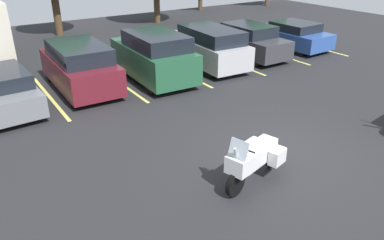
{
  "coord_description": "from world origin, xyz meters",
  "views": [
    {
      "loc": [
        -6.74,
        -6.02,
        5.06
      ],
      "look_at": [
        -1.75,
        1.65,
        0.77
      ],
      "focal_mm": 35.35,
      "sensor_mm": 36.0,
      "label": 1
    }
  ],
  "objects": [
    {
      "name": "parking_stripes",
      "position": [
        -1.37,
        7.46,
        0.0
      ],
      "size": [
        22.15,
        4.91,
        0.01
      ],
      "color": "#EAE066",
      "rests_on": "ground"
    },
    {
      "name": "car_green",
      "position": [
        -0.01,
        7.11,
        0.97
      ],
      "size": [
        2.07,
        4.44,
        1.93
      ],
      "color": "#235638",
      "rests_on": "ground"
    },
    {
      "name": "car_maroon",
      "position": [
        -2.84,
        7.67,
        0.88
      ],
      "size": [
        1.94,
        4.45,
        1.75
      ],
      "color": "maroon",
      "rests_on": "ground"
    },
    {
      "name": "car_blue",
      "position": [
        8.42,
        7.74,
        0.68
      ],
      "size": [
        2.14,
        4.32,
        1.38
      ],
      "color": "#2D519E",
      "rests_on": "ground"
    },
    {
      "name": "motorcycle_touring",
      "position": [
        -1.52,
        -0.59,
        0.63
      ],
      "size": [
        2.15,
        1.08,
        1.34
      ],
      "color": "black",
      "rests_on": "ground"
    },
    {
      "name": "car_charcoal",
      "position": [
        5.39,
        7.77,
        0.77
      ],
      "size": [
        1.84,
        4.6,
        1.57
      ],
      "color": "#38383D",
      "rests_on": "ground"
    },
    {
      "name": "ground",
      "position": [
        0.0,
        0.0,
        -0.05
      ],
      "size": [
        44.0,
        44.0,
        0.1
      ],
      "primitive_type": "cube",
      "color": "#262628"
    },
    {
      "name": "car_silver",
      "position": [
        2.84,
        7.49,
        0.9
      ],
      "size": [
        2.01,
        4.76,
        1.77
      ],
      "color": "#B7B7BC",
      "rests_on": "ground"
    }
  ]
}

